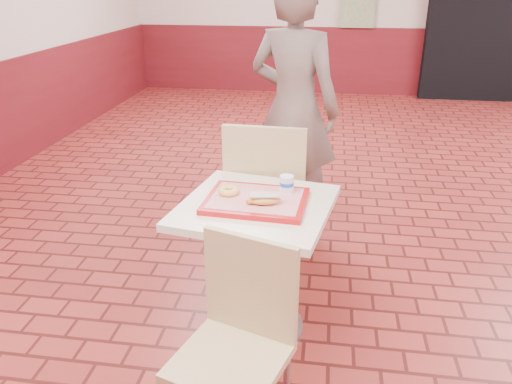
# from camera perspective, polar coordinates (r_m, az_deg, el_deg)

# --- Properties ---
(room_shell) EXTENTS (8.01, 10.01, 3.01)m
(room_shell) POSITION_cam_1_polar(r_m,az_deg,el_deg) (3.17, 27.01, 16.76)
(room_shell) COLOR maroon
(room_shell) RESTS_ON ground
(wainscot_band) EXTENTS (8.00, 10.00, 1.00)m
(wainscot_band) POSITION_cam_1_polar(r_m,az_deg,el_deg) (3.40, 23.92, -0.04)
(wainscot_band) COLOR #591116
(wainscot_band) RESTS_ON ground
(corridor_doorway) EXTENTS (1.60, 0.22, 2.20)m
(corridor_doorway) POSITION_cam_1_polar(r_m,az_deg,el_deg) (8.20, 24.72, 17.17)
(corridor_doorway) COLOR black
(corridor_doorway) RESTS_ON ground
(main_table) EXTENTS (0.70, 0.70, 0.74)m
(main_table) POSITION_cam_1_polar(r_m,az_deg,el_deg) (2.51, -0.00, -6.28)
(main_table) COLOR beige
(main_table) RESTS_ON ground
(chair_main_front) EXTENTS (0.50, 0.50, 0.85)m
(chair_main_front) POSITION_cam_1_polar(r_m,az_deg,el_deg) (2.00, -2.05, -16.02)
(chair_main_front) COLOR tan
(chair_main_front) RESTS_ON ground
(chair_main_back) EXTENTS (0.48, 0.48, 1.00)m
(chair_main_back) POSITION_cam_1_polar(r_m,az_deg,el_deg) (2.95, 1.28, -0.11)
(chair_main_back) COLOR tan
(chair_main_back) RESTS_ON ground
(customer) EXTENTS (0.76, 0.62, 1.78)m
(customer) POSITION_cam_1_polar(r_m,az_deg,el_deg) (3.48, 4.35, 9.37)
(customer) COLOR #705F57
(customer) RESTS_ON ground
(serving_tray) EXTENTS (0.48, 0.37, 0.03)m
(serving_tray) POSITION_cam_1_polar(r_m,az_deg,el_deg) (2.39, 0.00, -1.00)
(serving_tray) COLOR #B30D11
(serving_tray) RESTS_ON main_table
(ring_donut) EXTENTS (0.11, 0.11, 0.03)m
(ring_donut) POSITION_cam_1_polar(r_m,az_deg,el_deg) (2.43, -3.16, 0.13)
(ring_donut) COLOR #E3B652
(ring_donut) RESTS_ON serving_tray
(long_john_donut) EXTENTS (0.17, 0.10, 0.05)m
(long_john_donut) POSITION_cam_1_polar(r_m,az_deg,el_deg) (2.32, 0.88, -0.84)
(long_john_donut) COLOR gold
(long_john_donut) RESTS_ON serving_tray
(paper_cup) EXTENTS (0.07, 0.07, 0.09)m
(paper_cup) POSITION_cam_1_polar(r_m,az_deg,el_deg) (2.43, 3.52, 0.90)
(paper_cup) COLOR white
(paper_cup) RESTS_ON serving_tray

